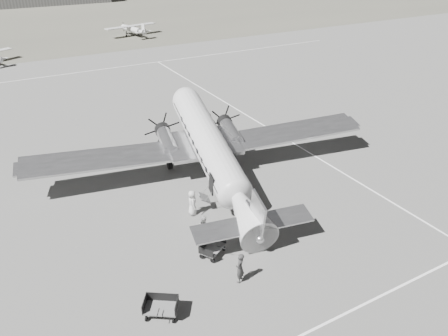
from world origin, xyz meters
TOP-DOWN VIEW (x-y plane):
  - ground at (0.00, 0.00)m, footprint 260.00×260.00m
  - taxi_line_near at (0.00, -14.00)m, footprint 60.00×0.15m
  - taxi_line_right at (12.00, 0.00)m, footprint 0.15×80.00m
  - taxi_line_horizon at (0.00, 40.00)m, footprint 90.00×0.15m
  - grass_infield at (0.00, 95.00)m, footprint 260.00×90.00m
  - dc3_airliner at (1.64, 1.89)m, footprint 32.24×25.04m
  - light_plane_right at (15.19, 61.42)m, footprint 12.56×10.97m
  - baggage_cart_near at (-2.61, -6.25)m, footprint 2.16×1.99m
  - baggage_cart_far at (-7.30, -9.33)m, footprint 2.27×2.12m
  - ground_crew at (-2.37, -9.13)m, footprint 0.83×0.81m
  - ramp_agent at (-2.28, -4.43)m, footprint 0.78×0.92m
  - passenger at (-1.77, -1.56)m, footprint 0.80×1.05m

SIDE VIEW (x-z plane):
  - ground at x=0.00m, z-range 0.00..0.00m
  - grass_infield at x=0.00m, z-range 0.00..0.01m
  - taxi_line_near at x=0.00m, z-range 0.00..0.01m
  - taxi_line_right at x=12.00m, z-range 0.00..0.01m
  - taxi_line_horizon at x=0.00m, z-range 0.00..0.01m
  - baggage_cart_near at x=-2.61m, z-range 0.00..1.00m
  - baggage_cart_far at x=-7.30m, z-range 0.00..1.05m
  - ramp_agent at x=-2.28m, z-range 0.00..1.68m
  - passenger at x=-1.77m, z-range 0.00..1.92m
  - ground_crew at x=-2.37m, z-range 0.00..1.93m
  - light_plane_right at x=15.19m, z-range 0.00..2.27m
  - dc3_airliner at x=1.64m, z-range 0.00..5.55m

